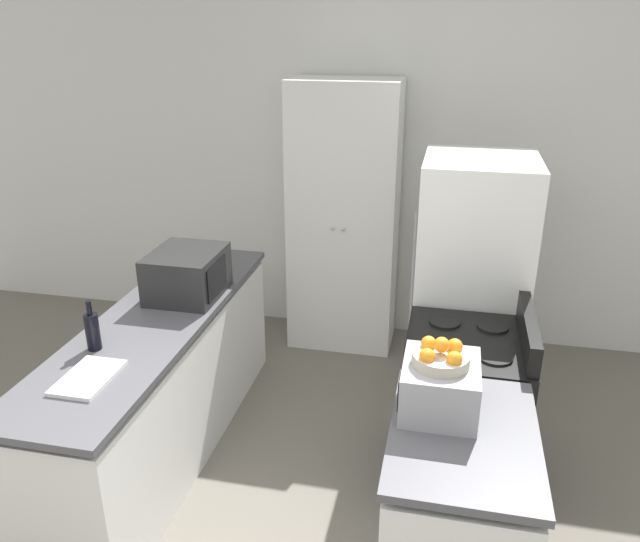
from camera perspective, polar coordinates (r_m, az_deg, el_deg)
The scene contains 11 objects.
wall_back at distance 4.95m, azimuth 3.54°, elevation 8.77°, with size 7.00×0.06×2.60m.
counter_left at distance 3.85m, azimuth -14.27°, elevation -10.19°, with size 0.60×2.27×0.88m.
counter_right at distance 2.96m, azimuth 12.25°, elevation -21.28°, with size 0.60×0.86×0.88m.
pantry_cabinet at distance 4.75m, azimuth 2.20°, elevation 4.80°, with size 0.80×0.50×2.05m.
stove at distance 3.58m, azimuth 12.82°, elevation -12.24°, with size 0.66×0.70×1.04m.
refrigerator at distance 4.06m, azimuth 13.54°, elevation -1.70°, with size 0.70×0.72×1.68m.
microwave at distance 3.80m, azimuth -12.04°, elevation -0.24°, with size 0.41×0.46×0.28m.
wine_bottle at distance 3.34m, azimuth -20.09°, elevation -5.14°, with size 0.07×0.07×0.27m.
toaster_oven at distance 2.73m, azimuth 10.88°, elevation -10.33°, with size 0.33×0.36×0.22m.
fruit_bowl at distance 2.64m, azimuth 10.99°, elevation -7.64°, with size 0.24×0.24×0.12m.
cutting_board at distance 3.12m, azimuth -20.43°, elevation -9.12°, with size 0.22×0.34×0.02m.
Camera 1 is at (0.73, -1.64, 2.44)m, focal length 35.00 mm.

